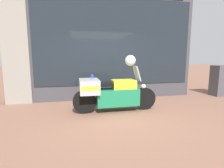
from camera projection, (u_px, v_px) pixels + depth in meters
name	position (u px, v px, depth m)	size (l,w,h in m)	color
ground_plane	(119.00, 114.00, 4.77)	(60.00, 60.00, 0.00)	#8E604C
shop_building	(94.00, 43.00, 6.30)	(6.78, 0.55, 4.07)	#424247
window_display	(114.00, 85.00, 6.72)	(5.50, 0.30, 2.10)	slate
paramedic_motorcycle	(110.00, 92.00, 4.96)	(2.42, 0.78, 1.30)	black
utility_cabinet	(223.00, 80.00, 7.09)	(0.89, 0.50, 1.22)	#4C4C51
white_helmet	(130.00, 60.00, 4.95)	(0.30, 0.30, 0.30)	white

